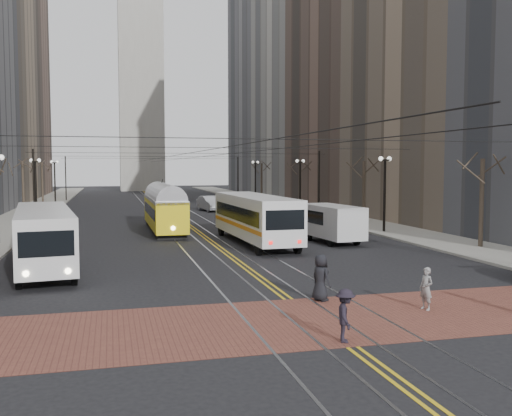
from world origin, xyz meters
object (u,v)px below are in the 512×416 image
streetcar (164,213)px  pedestrian_b (426,289)px  sedan_silver (210,204)px  sedan_grey (242,210)px  rear_bus (255,220)px  pedestrian_d (345,315)px  transit_bus (44,239)px  cargo_van (332,224)px  clock_tower (140,18)px  pedestrian_a (321,277)px

streetcar → pedestrian_b: streetcar is taller
sedan_silver → sedan_grey: bearing=-90.3°
sedan_grey → sedan_silver: size_ratio=0.86×
rear_bus → pedestrian_d: rear_bus is taller
sedan_silver → pedestrian_b: 46.49m
transit_bus → streetcar: size_ratio=0.97×
rear_bus → cargo_van: size_ratio=2.16×
rear_bus → sedan_silver: 28.08m
cargo_van → rear_bus: bearing=164.7°
clock_tower → sedan_grey: size_ratio=14.78×
clock_tower → sedan_grey: 77.53m
streetcar → pedestrian_d: (2.48, -30.06, -0.67)m
sedan_silver → pedestrian_a: 44.39m
sedan_grey → pedestrian_b: bearing=-97.9°
clock_tower → rear_bus: 93.80m
pedestrian_d → sedan_silver: bearing=10.7°
clock_tower → cargo_van: size_ratio=11.61×
transit_bus → rear_bus: bearing=19.6°
cargo_van → pedestrian_a: 16.74m
sedan_silver → pedestrian_d: bearing=-104.8°
sedan_silver → pedestrian_b: bearing=-99.8°
streetcar → sedan_grey: bearing=48.2°
clock_tower → rear_bus: clock_tower is taller
streetcar → pedestrian_a: size_ratio=6.97×
rear_bus → pedestrian_d: size_ratio=7.80×
rear_bus → sedan_silver: bearing=84.3°
cargo_van → pedestrian_a: bearing=-118.8°
rear_bus → pedestrian_a: bearing=-97.2°
cargo_van → pedestrian_a: (-6.64, -15.37, -0.35)m
pedestrian_b → streetcar: bearing=178.5°
sedan_silver → pedestrian_b: size_ratio=3.40×
transit_bus → pedestrian_a: bearing=-49.3°
streetcar → clock_tower: bearing=88.0°
pedestrian_a → pedestrian_d: size_ratio=1.13×
pedestrian_a → pedestrian_d: bearing=145.1°
clock_tower → streetcar: size_ratio=5.31×
cargo_van → pedestrian_b: bearing=-106.7°
sedan_grey → pedestrian_d: pedestrian_d is taller
pedestrian_b → clock_tower: bearing=166.9°
streetcar → rear_bus: (5.15, -8.81, 0.13)m
cargo_van → pedestrian_d: 21.81m
clock_tower → pedestrian_b: size_ratio=43.21×
transit_bus → cargo_van: 18.44m
clock_tower → pedestrian_a: 109.28m
transit_bus → rear_bus: rear_bus is taller
sedan_grey → pedestrian_b: size_ratio=2.92×
pedestrian_a → sedan_grey: bearing=-30.2°
pedestrian_a → pedestrian_b: 3.87m
transit_bus → streetcar: 16.80m
clock_tower → transit_bus: bearing=-96.0°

